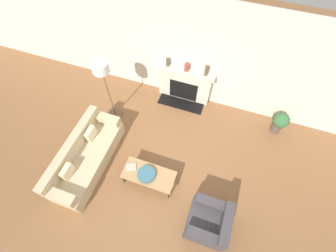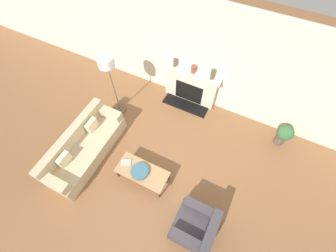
# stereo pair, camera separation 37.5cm
# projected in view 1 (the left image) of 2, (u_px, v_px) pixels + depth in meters

# --- Properties ---
(ground_plane) EXTENTS (18.00, 18.00, 0.00)m
(ground_plane) POSITION_uv_depth(u_px,v_px,m) (158.00, 181.00, 5.27)
(ground_plane) COLOR brown
(wall_back) EXTENTS (18.00, 0.06, 2.90)m
(wall_back) POSITION_uv_depth(u_px,v_px,m) (196.00, 56.00, 5.46)
(wall_back) COLOR silver
(wall_back) RESTS_ON ground_plane
(fireplace) EXTENTS (1.56, 0.59, 1.06)m
(fireplace) POSITION_uv_depth(u_px,v_px,m) (184.00, 85.00, 6.21)
(fireplace) COLOR beige
(fireplace) RESTS_ON ground_plane
(couch) EXTENTS (0.81, 2.23, 0.79)m
(couch) POSITION_uv_depth(u_px,v_px,m) (85.00, 157.00, 5.27)
(couch) COLOR #CCB78E
(couch) RESTS_ON ground_plane
(armchair_near) EXTENTS (0.79, 0.81, 0.75)m
(armchair_near) POSITION_uv_depth(u_px,v_px,m) (209.00, 222.00, 4.50)
(armchair_near) COLOR #423D42
(armchair_near) RESTS_ON ground_plane
(coffee_table) EXTENTS (1.17, 0.54, 0.38)m
(coffee_table) POSITION_uv_depth(u_px,v_px,m) (149.00, 175.00, 4.99)
(coffee_table) COLOR tan
(coffee_table) RESTS_ON ground_plane
(bowl) EXTENTS (0.40, 0.40, 0.08)m
(bowl) POSITION_uv_depth(u_px,v_px,m) (146.00, 174.00, 4.91)
(bowl) COLOR #38667A
(bowl) RESTS_ON coffee_table
(book) EXTENTS (0.28, 0.26, 0.02)m
(book) POSITION_uv_depth(u_px,v_px,m) (131.00, 167.00, 5.04)
(book) COLOR #B2A893
(book) RESTS_ON coffee_table
(floor_lamp) EXTENTS (0.38, 0.38, 1.84)m
(floor_lamp) POSITION_uv_depth(u_px,v_px,m) (103.00, 75.00, 5.04)
(floor_lamp) COLOR brown
(floor_lamp) RESTS_ON ground_plane
(mantel_vase_left) EXTENTS (0.09, 0.09, 0.23)m
(mantel_vase_left) POSITION_uv_depth(u_px,v_px,m) (168.00, 62.00, 5.75)
(mantel_vase_left) COLOR brown
(mantel_vase_left) RESTS_ON fireplace
(mantel_vase_center_left) EXTENTS (0.13, 0.13, 0.21)m
(mantel_vase_center_left) POSITION_uv_depth(u_px,v_px,m) (187.00, 67.00, 5.67)
(mantel_vase_center_left) COLOR brown
(mantel_vase_center_left) RESTS_ON fireplace
(mantel_vase_center_right) EXTENTS (0.10, 0.10, 0.29)m
(mantel_vase_center_right) POSITION_uv_depth(u_px,v_px,m) (206.00, 71.00, 5.55)
(mantel_vase_center_right) COLOR brown
(mantel_vase_center_right) RESTS_ON fireplace
(potted_plant) EXTENTS (0.39, 0.39, 0.67)m
(potted_plant) POSITION_uv_depth(u_px,v_px,m) (280.00, 122.00, 5.69)
(potted_plant) COLOR brown
(potted_plant) RESTS_ON ground_plane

